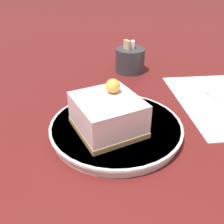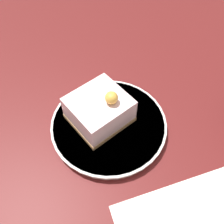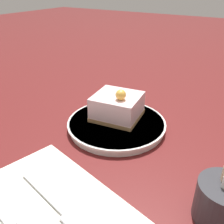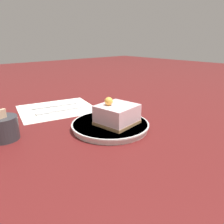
% 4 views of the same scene
% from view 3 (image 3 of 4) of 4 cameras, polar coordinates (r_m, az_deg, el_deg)
% --- Properties ---
extents(ground_plane, '(4.00, 4.00, 0.00)m').
position_cam_3_polar(ground_plane, '(0.59, 1.85, -2.06)').
color(ground_plane, '#5B1919').
extents(plate, '(0.22, 0.22, 0.02)m').
position_cam_3_polar(plate, '(0.56, 1.04, -2.81)').
color(plate, silver).
rests_on(plate, ground_plane).
extents(cake_slice, '(0.11, 0.11, 0.08)m').
position_cam_3_polar(cake_slice, '(0.56, 1.42, 1.26)').
color(cake_slice, '#9E7547').
rests_on(cake_slice, plate).
extents(napkin, '(0.27, 0.30, 0.00)m').
position_cam_3_polar(napkin, '(0.40, -17.36, -21.45)').
color(napkin, white).
rests_on(napkin, ground_plane).
extents(fork, '(0.05, 0.16, 0.00)m').
position_cam_3_polar(fork, '(0.39, -12.14, -20.38)').
color(fork, silver).
rests_on(fork, napkin).
extents(knife, '(0.05, 0.17, 0.00)m').
position_cam_3_polar(knife, '(0.40, -22.76, -21.62)').
color(knife, silver).
rests_on(knife, napkin).
extents(sugar_bowl, '(0.07, 0.07, 0.08)m').
position_cam_3_polar(sugar_bowl, '(0.39, 23.98, -18.24)').
color(sugar_bowl, '#333338').
rests_on(sugar_bowl, ground_plane).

